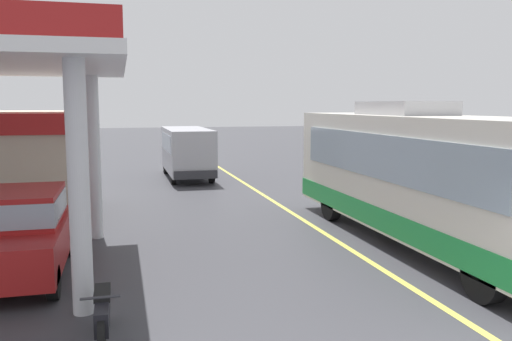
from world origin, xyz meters
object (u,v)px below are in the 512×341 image
object	(u,v)px
minibus_opposing_lane	(187,148)
motorcycle_parked_forecourt	(103,313)
coach_bus_main	(422,179)
car_at_pump	(23,229)

from	to	relation	value
minibus_opposing_lane	motorcycle_parked_forecourt	distance (m)	18.24
coach_bus_main	minibus_opposing_lane	size ratio (longest dim) A/B	1.80
coach_bus_main	motorcycle_parked_forecourt	world-z (taller)	coach_bus_main
coach_bus_main	minibus_opposing_lane	xyz separation A→B (m)	(-4.28, 14.06, -0.25)
coach_bus_main	minibus_opposing_lane	bearing A→B (deg)	106.93
coach_bus_main	car_at_pump	world-z (taller)	coach_bus_main
motorcycle_parked_forecourt	car_at_pump	bearing A→B (deg)	114.94
car_at_pump	motorcycle_parked_forecourt	xyz separation A→B (m)	(1.69, -3.64, -0.57)
car_at_pump	minibus_opposing_lane	bearing A→B (deg)	69.97
coach_bus_main	minibus_opposing_lane	world-z (taller)	coach_bus_main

